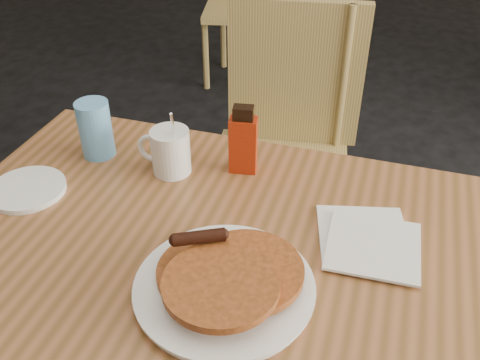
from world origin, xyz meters
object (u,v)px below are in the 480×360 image
Objects in this scene: pancake_plate at (225,282)px; coffee_mug at (170,151)px; chair_main_far at (286,130)px; blue_tumbler at (95,129)px; main_table at (208,251)px; syrup_bottle at (243,142)px.

coffee_mug is (-0.23, 0.32, 0.03)m from pancake_plate.
pancake_plate is at bearing -92.64° from chair_main_far.
chair_main_far is at bearing 56.82° from blue_tumbler.
chair_main_far is (0.00, 0.74, -0.13)m from main_table.
syrup_bottle is at bearing 33.12° from coffee_mug.
syrup_bottle is 0.35m from blue_tumbler.
coffee_mug is (-0.16, -0.55, 0.23)m from chair_main_far.
chair_main_far is 0.89m from pancake_plate.
blue_tumbler reaches higher than main_table.
chair_main_far reaches higher than pancake_plate.
main_table is 0.17m from pancake_plate.
syrup_bottle is at bearing -97.58° from chair_main_far.
main_table is at bearing 121.02° from pancake_plate.
blue_tumbler is at bearing 149.81° from main_table.
chair_main_far is at bearing 95.04° from pancake_plate.
chair_main_far is 5.92× the size of syrup_bottle.
pancake_plate is 2.30× the size of blue_tumbler.
coffee_mug reaches higher than main_table.
main_table is 8.46× the size of blue_tumbler.
coffee_mug is 1.20× the size of blue_tumbler.
chair_main_far is 0.68m from blue_tumbler.
blue_tumbler reaches higher than pancake_plate.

